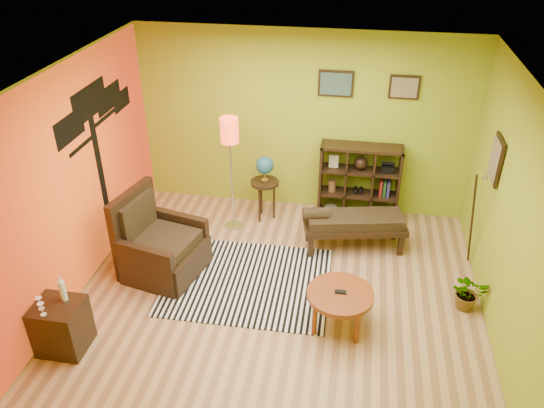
% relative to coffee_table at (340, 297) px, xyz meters
% --- Properties ---
extents(ground, '(5.00, 5.00, 0.00)m').
position_rel_coffee_table_xyz_m(ground, '(-0.78, 0.43, -0.41)').
color(ground, tan).
rests_on(ground, ground).
extents(room_shell, '(5.04, 4.54, 2.82)m').
position_rel_coffee_table_xyz_m(room_shell, '(-0.87, 0.44, 1.39)').
color(room_shell, '#93AB21').
rests_on(room_shell, ground).
extents(zebra_rug, '(2.15, 1.73, 0.01)m').
position_rel_coffee_table_xyz_m(zebra_rug, '(-1.22, 0.59, -0.40)').
color(zebra_rug, white).
rests_on(zebra_rug, ground).
extents(coffee_table, '(0.77, 0.77, 0.49)m').
position_rel_coffee_table_xyz_m(coffee_table, '(0.00, 0.00, 0.00)').
color(coffee_table, brown).
rests_on(coffee_table, ground).
extents(armchair, '(1.12, 1.11, 1.14)m').
position_rel_coffee_table_xyz_m(armchair, '(-2.41, 0.63, -0.06)').
color(armchair, black).
rests_on(armchair, ground).
extents(side_cabinet, '(0.51, 0.46, 0.92)m').
position_rel_coffee_table_xyz_m(side_cabinet, '(-2.98, -0.88, -0.10)').
color(side_cabinet, black).
rests_on(side_cabinet, ground).
extents(floor_lamp, '(0.26, 0.26, 1.76)m').
position_rel_coffee_table_xyz_m(floor_lamp, '(-1.70, 1.84, 1.01)').
color(floor_lamp, silver).
rests_on(floor_lamp, ground).
extents(globe_table, '(0.43, 0.43, 1.04)m').
position_rel_coffee_table_xyz_m(globe_table, '(-1.28, 2.17, 0.38)').
color(globe_table, black).
rests_on(globe_table, ground).
extents(cube_shelf, '(1.20, 0.35, 1.20)m').
position_rel_coffee_table_xyz_m(cube_shelf, '(0.14, 2.46, 0.19)').
color(cube_shelf, black).
rests_on(cube_shelf, ground).
extents(bench, '(1.49, 0.78, 0.66)m').
position_rel_coffee_table_xyz_m(bench, '(0.07, 1.60, 0.01)').
color(bench, black).
rests_on(bench, ground).
extents(potted_plant, '(0.46, 0.50, 0.36)m').
position_rel_coffee_table_xyz_m(potted_plant, '(1.52, 0.56, -0.22)').
color(potted_plant, '#26661E').
rests_on(potted_plant, ground).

